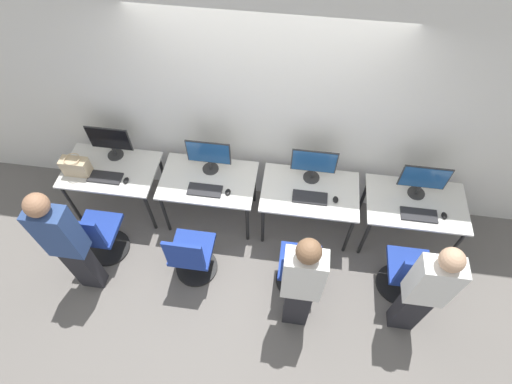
# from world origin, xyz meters

# --- Properties ---
(ground_plane) EXTENTS (20.00, 20.00, 0.00)m
(ground_plane) POSITION_xyz_m (0.00, 0.00, 0.00)
(ground_plane) COLOR slate
(wall_back) EXTENTS (12.00, 0.05, 2.80)m
(wall_back) POSITION_xyz_m (0.00, 0.80, 1.40)
(wall_back) COLOR silver
(wall_back) RESTS_ON ground_plane
(desk_far_left) EXTENTS (1.08, 0.68, 0.72)m
(desk_far_left) POSITION_xyz_m (-1.74, 0.34, 0.63)
(desk_far_left) COLOR silver
(desk_far_left) RESTS_ON ground_plane
(monitor_far_left) EXTENTS (0.49, 0.19, 0.44)m
(monitor_far_left) POSITION_xyz_m (-1.74, 0.55, 0.96)
(monitor_far_left) COLOR #2D2D2D
(monitor_far_left) RESTS_ON desk_far_left
(keyboard_far_left) EXTENTS (0.38, 0.17, 0.02)m
(keyboard_far_left) POSITION_xyz_m (-1.74, 0.21, 0.73)
(keyboard_far_left) COLOR #262628
(keyboard_far_left) RESTS_ON desk_far_left
(mouse_far_left) EXTENTS (0.06, 0.09, 0.03)m
(mouse_far_left) POSITION_xyz_m (-1.48, 0.19, 0.73)
(mouse_far_left) COLOR black
(mouse_far_left) RESTS_ON desk_far_left
(office_chair_far_left) EXTENTS (0.48, 0.48, 0.92)m
(office_chair_far_left) POSITION_xyz_m (-1.71, -0.36, 0.38)
(office_chair_far_left) COLOR black
(office_chair_far_left) RESTS_ON ground_plane
(person_far_left) EXTENTS (0.36, 0.22, 1.64)m
(person_far_left) POSITION_xyz_m (-1.73, -0.73, 0.90)
(person_far_left) COLOR #232328
(person_far_left) RESTS_ON ground_plane
(desk_left) EXTENTS (1.08, 0.68, 0.72)m
(desk_left) POSITION_xyz_m (-0.58, 0.34, 0.63)
(desk_left) COLOR silver
(desk_left) RESTS_ON ground_plane
(monitor_left) EXTENTS (0.49, 0.19, 0.44)m
(monitor_left) POSITION_xyz_m (-0.58, 0.50, 0.96)
(monitor_left) COLOR #2D2D2D
(monitor_left) RESTS_ON desk_left
(keyboard_left) EXTENTS (0.38, 0.17, 0.02)m
(keyboard_left) POSITION_xyz_m (-0.58, 0.18, 0.73)
(keyboard_left) COLOR #262628
(keyboard_left) RESTS_ON desk_left
(mouse_left) EXTENTS (0.06, 0.09, 0.03)m
(mouse_left) POSITION_xyz_m (-0.32, 0.19, 0.73)
(mouse_left) COLOR black
(mouse_left) RESTS_ON desk_left
(office_chair_left) EXTENTS (0.48, 0.48, 0.92)m
(office_chair_left) POSITION_xyz_m (-0.62, -0.47, 0.38)
(office_chair_left) COLOR black
(office_chair_left) RESTS_ON ground_plane
(desk_right) EXTENTS (1.08, 0.68, 0.72)m
(desk_right) POSITION_xyz_m (0.58, 0.34, 0.63)
(desk_right) COLOR silver
(desk_right) RESTS_ON ground_plane
(monitor_right) EXTENTS (0.49, 0.19, 0.44)m
(monitor_right) POSITION_xyz_m (0.58, 0.53, 0.96)
(monitor_right) COLOR #2D2D2D
(monitor_right) RESTS_ON desk_right
(keyboard_right) EXTENTS (0.38, 0.17, 0.02)m
(keyboard_right) POSITION_xyz_m (0.58, 0.24, 0.73)
(keyboard_right) COLOR #262628
(keyboard_right) RESTS_ON desk_right
(mouse_right) EXTENTS (0.06, 0.09, 0.03)m
(mouse_right) POSITION_xyz_m (0.86, 0.25, 0.73)
(mouse_right) COLOR black
(mouse_right) RESTS_ON desk_right
(office_chair_right) EXTENTS (0.48, 0.48, 0.92)m
(office_chair_right) POSITION_xyz_m (0.54, -0.47, 0.38)
(office_chair_right) COLOR black
(office_chair_right) RESTS_ON ground_plane
(person_right) EXTENTS (0.36, 0.21, 1.61)m
(person_right) POSITION_xyz_m (0.55, -0.83, 0.88)
(person_right) COLOR #232328
(person_right) RESTS_ON ground_plane
(desk_far_right) EXTENTS (1.08, 0.68, 0.72)m
(desk_far_right) POSITION_xyz_m (1.74, 0.34, 0.63)
(desk_far_right) COLOR silver
(desk_far_right) RESTS_ON ground_plane
(monitor_far_right) EXTENTS (0.49, 0.19, 0.44)m
(monitor_far_right) POSITION_xyz_m (1.74, 0.47, 0.96)
(monitor_far_right) COLOR #2D2D2D
(monitor_far_right) RESTS_ON desk_far_right
(keyboard_far_right) EXTENTS (0.38, 0.17, 0.02)m
(keyboard_far_right) POSITION_xyz_m (1.74, 0.18, 0.73)
(keyboard_far_right) COLOR #262628
(keyboard_far_right) RESTS_ON desk_far_right
(mouse_far_right) EXTENTS (0.06, 0.09, 0.03)m
(mouse_far_right) POSITION_xyz_m (2.00, 0.20, 0.73)
(mouse_far_right) COLOR black
(mouse_far_right) RESTS_ON desk_far_right
(office_chair_far_right) EXTENTS (0.48, 0.48, 0.92)m
(office_chair_far_right) POSITION_xyz_m (1.68, -0.36, 0.38)
(office_chair_far_right) COLOR black
(office_chair_far_right) RESTS_ON ground_plane
(person_far_right) EXTENTS (0.36, 0.20, 1.55)m
(person_far_right) POSITION_xyz_m (1.67, -0.73, 0.84)
(person_far_right) COLOR #232328
(person_far_right) RESTS_ON ground_plane
(handbag) EXTENTS (0.30, 0.18, 0.25)m
(handbag) POSITION_xyz_m (-2.06, 0.24, 0.83)
(handbag) COLOR tan
(handbag) RESTS_ON desk_far_left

